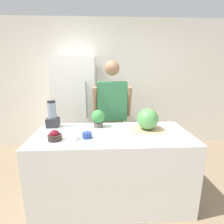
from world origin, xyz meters
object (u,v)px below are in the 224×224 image
(refrigerator, at_px, (76,107))
(potted_plant, at_px, (98,118))
(person, at_px, (112,116))
(bowl_small_blue, at_px, (87,135))
(bowl_cherries, at_px, (55,136))
(watermelon, at_px, (148,119))
(bowl_cream, at_px, (72,137))
(blender, at_px, (52,116))

(refrigerator, distance_m, potted_plant, 1.24)
(person, height_order, potted_plant, person)
(refrigerator, height_order, bowl_small_blue, refrigerator)
(bowl_cherries, bearing_deg, bowl_small_blue, 7.43)
(watermelon, xyz_separation_m, bowl_small_blue, (-0.72, -0.21, -0.11))
(watermelon, relative_size, bowl_small_blue, 2.41)
(bowl_cherries, bearing_deg, watermelon, 13.57)
(bowl_cream, bearing_deg, refrigerator, 96.99)
(person, bearing_deg, watermelon, -59.23)
(watermelon, distance_m, bowl_cherries, 1.10)
(bowl_small_blue, bearing_deg, person, 70.12)
(refrigerator, xyz_separation_m, potted_plant, (0.46, -1.15, 0.09))
(potted_plant, bearing_deg, bowl_cream, -123.85)
(person, distance_m, potted_plant, 0.57)
(refrigerator, distance_m, bowl_cherries, 1.56)
(person, xyz_separation_m, bowl_cherries, (-0.66, -0.93, 0.03))
(bowl_cream, bearing_deg, blender, 126.45)
(bowl_small_blue, bearing_deg, bowl_cream, -167.26)
(bowl_small_blue, distance_m, potted_plant, 0.40)
(blender, height_order, potted_plant, blender)
(bowl_cherries, relative_size, potted_plant, 0.65)
(refrigerator, bearing_deg, watermelon, -50.58)
(bowl_small_blue, bearing_deg, bowl_cherries, -172.57)
(person, distance_m, blender, 0.94)
(bowl_cherries, relative_size, bowl_cream, 1.17)
(refrigerator, height_order, blender, refrigerator)
(refrigerator, xyz_separation_m, person, (0.67, -0.62, -0.02))
(refrigerator, relative_size, blender, 5.30)
(watermelon, bearing_deg, refrigerator, 129.42)
(refrigerator, height_order, watermelon, refrigerator)
(person, height_order, bowl_cherries, person)
(watermelon, distance_m, bowl_small_blue, 0.76)
(refrigerator, bearing_deg, person, -43.11)
(bowl_small_blue, relative_size, potted_plant, 0.47)
(bowl_small_blue, xyz_separation_m, potted_plant, (0.11, 0.37, 0.09))
(bowl_cream, xyz_separation_m, potted_plant, (0.27, 0.40, 0.09))
(refrigerator, relative_size, bowl_cherries, 12.34)
(person, distance_m, bowl_small_blue, 0.95)
(person, relative_size, bowl_small_blue, 16.15)
(person, height_order, blender, person)
(refrigerator, xyz_separation_m, bowl_cherries, (0.01, -1.56, 0.01))
(watermelon, xyz_separation_m, bowl_cream, (-0.88, -0.25, -0.11))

